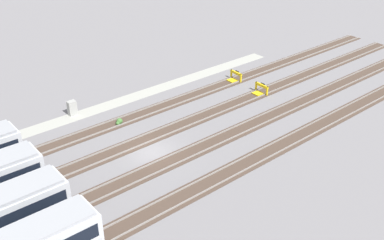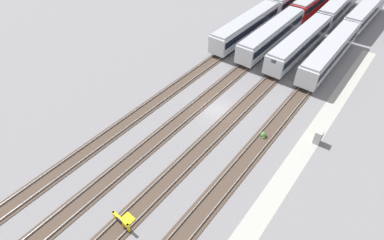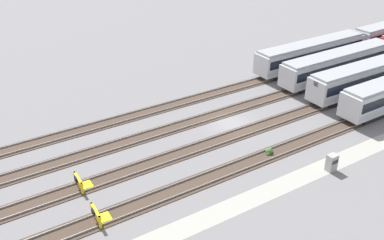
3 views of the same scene
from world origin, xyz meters
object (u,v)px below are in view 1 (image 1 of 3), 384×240
object	(u,v)px
electrical_cabinet	(72,108)
weed_clump	(119,122)
bumper_stop_nearest_track	(234,77)
bumper_stop_near_inner_track	(260,90)

from	to	relation	value
electrical_cabinet	weed_clump	distance (m)	5.83
bumper_stop_nearest_track	bumper_stop_near_inner_track	bearing A→B (deg)	85.85
bumper_stop_near_inner_track	weed_clump	size ratio (longest dim) A/B	2.18
bumper_stop_nearest_track	electrical_cabinet	distance (m)	20.65
bumper_stop_near_inner_track	electrical_cabinet	size ratio (longest dim) A/B	1.25
bumper_stop_near_inner_track	electrical_cabinet	world-z (taller)	electrical_cabinet
electrical_cabinet	bumper_stop_near_inner_track	bearing A→B (deg)	154.20
bumper_stop_nearest_track	bumper_stop_near_inner_track	size ratio (longest dim) A/B	1.00
bumper_stop_near_inner_track	electrical_cabinet	bearing A→B (deg)	-25.80
weed_clump	electrical_cabinet	bearing A→B (deg)	-60.88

